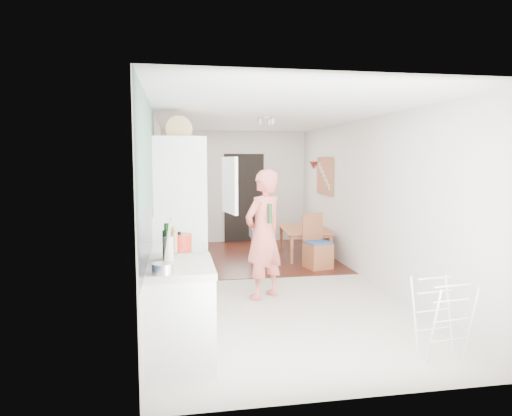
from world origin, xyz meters
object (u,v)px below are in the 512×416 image
object	(u,v)px
drying_rack	(442,319)
stool	(262,250)
dining_table	(306,244)
person	(264,223)
dining_chair	(318,242)

from	to	relation	value
drying_rack	stool	bearing A→B (deg)	95.35
stool	dining_table	bearing A→B (deg)	25.26
person	dining_chair	world-z (taller)	person
dining_chair	stool	xyz separation A→B (m)	(-0.86, 0.61, -0.24)
person	dining_table	bearing A→B (deg)	-153.77
person	stool	xyz separation A→B (m)	(0.37, 2.08, -0.79)
drying_rack	dining_table	bearing A→B (deg)	82.73
dining_table	drying_rack	world-z (taller)	drying_rack
person	dining_chair	xyz separation A→B (m)	(1.24, 1.47, -0.55)
person	dining_table	xyz separation A→B (m)	(1.32, 2.53, -0.79)
dining_table	dining_chair	world-z (taller)	dining_chair
person	dining_chair	bearing A→B (deg)	-166.18
dining_table	person	bearing A→B (deg)	157.73
person	dining_chair	size ratio (longest dim) A/B	2.18
person	stool	world-z (taller)	person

